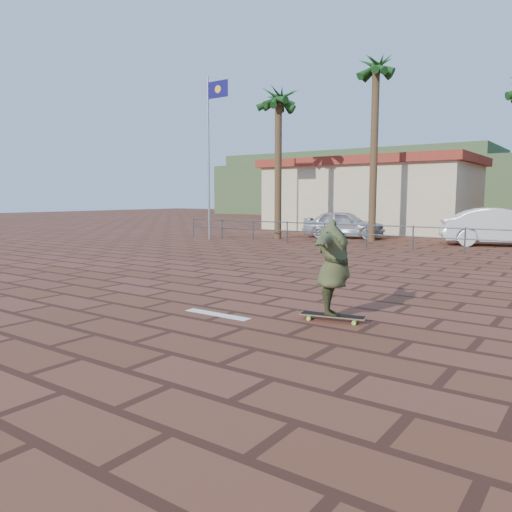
{
  "coord_description": "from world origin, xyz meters",
  "views": [
    {
      "loc": [
        6.5,
        -8.11,
        2.16
      ],
      "look_at": [
        -0.12,
        1.18,
        0.8
      ],
      "focal_mm": 35.0,
      "sensor_mm": 36.0,
      "label": 1
    }
  ],
  "objects_px": {
    "longboard": "(333,316)",
    "car_white": "(502,227)",
    "car_silver": "(344,224)",
    "skateboarder": "(333,267)"
  },
  "relations": [
    {
      "from": "car_silver",
      "to": "car_white",
      "type": "bearing_deg",
      "value": -103.25
    },
    {
      "from": "car_silver",
      "to": "car_white",
      "type": "height_order",
      "value": "car_white"
    },
    {
      "from": "longboard",
      "to": "skateboarder",
      "type": "xyz_separation_m",
      "value": [
        -0.0,
        0.0,
        0.86
      ]
    },
    {
      "from": "longboard",
      "to": "car_silver",
      "type": "distance_m",
      "value": 18.11
    },
    {
      "from": "longboard",
      "to": "car_white",
      "type": "xyz_separation_m",
      "value": [
        -0.06,
        16.47,
        0.74
      ]
    },
    {
      "from": "car_white",
      "to": "car_silver",
      "type": "bearing_deg",
      "value": 69.35
    },
    {
      "from": "longboard",
      "to": "skateboarder",
      "type": "bearing_deg",
      "value": 167.31
    },
    {
      "from": "skateboarder",
      "to": "longboard",
      "type": "bearing_deg",
      "value": -108.06
    },
    {
      "from": "car_white",
      "to": "longboard",
      "type": "bearing_deg",
      "value": 159.17
    },
    {
      "from": "longboard",
      "to": "car_white",
      "type": "bearing_deg",
      "value": 77.52
    }
  ]
}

